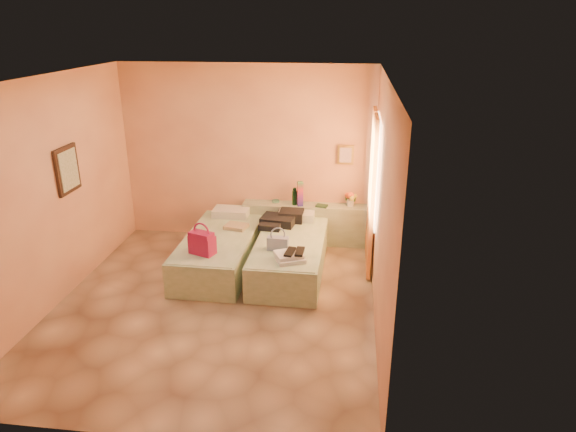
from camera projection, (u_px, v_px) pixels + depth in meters
name	position (u px, v px, depth m)	size (l,w,h in m)	color
ground	(216.00, 304.00, 6.54)	(4.50, 4.50, 0.00)	tan
room_walls	(236.00, 158.00, 6.40)	(4.02, 4.51, 2.81)	#F3B681
headboard_ledge	(307.00, 224.00, 8.25)	(2.05, 0.30, 0.65)	#AABA98
bed_left	(220.00, 251.00, 7.45)	(0.90, 2.00, 0.50)	#B7CBA3
bed_right	(290.00, 255.00, 7.33)	(0.90, 2.00, 0.50)	#B7CBA3
water_bottle	(295.00, 197.00, 8.09)	(0.07, 0.07, 0.27)	#14381B
rainbow_box	(300.00, 194.00, 8.02)	(0.09, 0.09, 0.39)	#9D1344
small_dish	(276.00, 201.00, 8.24)	(0.13, 0.13, 0.03)	#468066
green_book	(322.00, 206.00, 8.04)	(0.17, 0.13, 0.03)	#223F26
flower_vase	(351.00, 198.00, 8.04)	(0.20, 0.20, 0.26)	beige
magenta_handbag	(202.00, 243.00, 6.74)	(0.33, 0.19, 0.31)	#9D1344
khaki_garment	(236.00, 226.00, 7.61)	(0.32, 0.25, 0.05)	tan
clothes_pile	(281.00, 219.00, 7.73)	(0.54, 0.54, 0.16)	black
blue_handbag	(278.00, 243.00, 6.87)	(0.28, 0.12, 0.18)	#395189
towel_stack	(290.00, 257.00, 6.58)	(0.35, 0.30, 0.10)	white
sandal_pair	(295.00, 252.00, 6.57)	(0.20, 0.27, 0.03)	black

